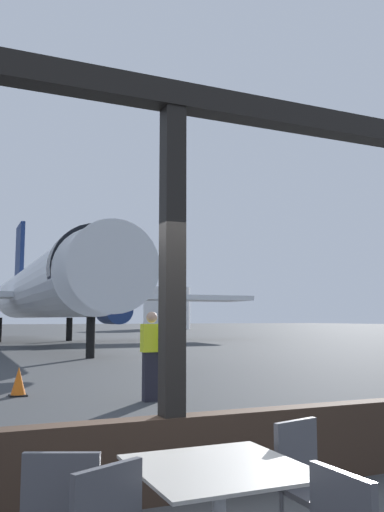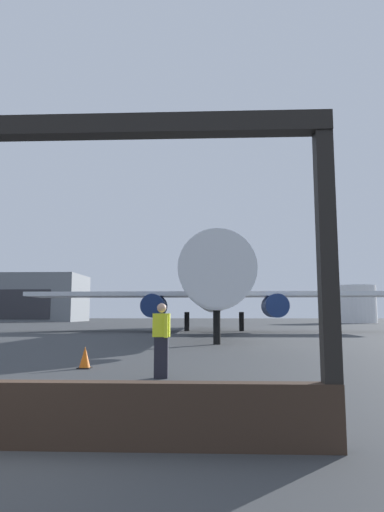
{
  "view_description": "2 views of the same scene",
  "coord_description": "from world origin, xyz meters",
  "px_view_note": "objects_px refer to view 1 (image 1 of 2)",
  "views": [
    {
      "loc": [
        -1.82,
        -4.66,
        1.61
      ],
      "look_at": [
        5.69,
        12.63,
        3.8
      ],
      "focal_mm": 37.7,
      "sensor_mm": 36.0,
      "label": 1
    },
    {
      "loc": [
        2.88,
        -5.14,
        1.49
      ],
      "look_at": [
        2.05,
        14.82,
        4.08
      ],
      "focal_mm": 31.35,
      "sensor_mm": 36.0,
      "label": 2
    }
  ],
  "objects_px": {
    "ground_crew_worker": "(151,354)",
    "fuel_storage_tank": "(167,308)",
    "cafe_chair_window_left": "(308,478)",
    "traffic_cone": "(19,382)",
    "airplane": "(43,290)"
  },
  "relations": [
    {
      "from": "traffic_cone",
      "to": "fuel_storage_tank",
      "type": "xyz_separation_m",
      "value": [
        27.59,
        63.95,
        2.82
      ]
    },
    {
      "from": "cafe_chair_window_left",
      "to": "ground_crew_worker",
      "type": "xyz_separation_m",
      "value": [
        1.32,
        7.01,
        0.36
      ]
    },
    {
      "from": "cafe_chair_window_left",
      "to": "traffic_cone",
      "type": "xyz_separation_m",
      "value": [
        -0.99,
        8.8,
        -0.26
      ]
    },
    {
      "from": "ground_crew_worker",
      "to": "fuel_storage_tank",
      "type": "xyz_separation_m",
      "value": [
        25.29,
        65.73,
        2.21
      ]
    },
    {
      "from": "ground_crew_worker",
      "to": "fuel_storage_tank",
      "type": "height_order",
      "value": "fuel_storage_tank"
    },
    {
      "from": "ground_crew_worker",
      "to": "fuel_storage_tank",
      "type": "bearing_deg",
      "value": 68.96
    },
    {
      "from": "airplane",
      "to": "fuel_storage_tank",
      "type": "bearing_deg",
      "value": 59.18
    },
    {
      "from": "cafe_chair_window_left",
      "to": "airplane",
      "type": "xyz_separation_m",
      "value": [
        2.78,
        32.82,
        2.89
      ]
    },
    {
      "from": "airplane",
      "to": "ground_crew_worker",
      "type": "height_order",
      "value": "airplane"
    },
    {
      "from": "airplane",
      "to": "fuel_storage_tank",
      "type": "height_order",
      "value": "airplane"
    },
    {
      "from": "ground_crew_worker",
      "to": "traffic_cone",
      "type": "bearing_deg",
      "value": 142.25
    },
    {
      "from": "traffic_cone",
      "to": "cafe_chair_window_left",
      "type": "bearing_deg",
      "value": -83.6
    },
    {
      "from": "cafe_chair_window_left",
      "to": "traffic_cone",
      "type": "height_order",
      "value": "cafe_chair_window_left"
    },
    {
      "from": "airplane",
      "to": "ground_crew_worker",
      "type": "bearing_deg",
      "value": -93.24
    },
    {
      "from": "ground_crew_worker",
      "to": "traffic_cone",
      "type": "height_order",
      "value": "ground_crew_worker"
    }
  ]
}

